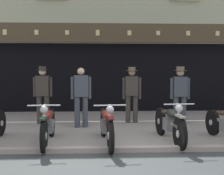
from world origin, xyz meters
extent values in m
cube|color=gray|center=(0.00, 5.00, -0.04)|extent=(23.93, 10.00, 0.08)
cube|color=#AC9C95|center=(0.00, 0.08, 0.01)|extent=(23.93, 0.16, 0.18)
cube|color=black|center=(0.00, 7.30, 1.30)|extent=(10.98, 4.00, 2.60)
cube|color=#23282D|center=(0.00, 5.55, 1.43)|extent=(10.50, 0.03, 2.18)
cube|color=#473926|center=(0.00, 5.12, 2.95)|extent=(11.93, 0.24, 0.70)
cube|color=#DBC684|center=(-3.93, 4.99, 2.95)|extent=(0.14, 0.03, 0.19)
cube|color=#DBC684|center=(-2.80, 4.99, 2.95)|extent=(0.14, 0.03, 0.18)
cube|color=#DBC684|center=(-1.69, 4.99, 2.95)|extent=(0.14, 0.03, 0.16)
cube|color=#DBC684|center=(-0.58, 4.99, 2.95)|extent=(0.14, 0.03, 0.20)
cube|color=#DBC684|center=(0.59, 4.99, 2.95)|extent=(0.14, 0.03, 0.18)
cube|color=#DBC684|center=(1.65, 4.99, 2.95)|extent=(0.14, 0.03, 0.16)
cube|color=#DBC684|center=(2.78, 4.99, 2.95)|extent=(0.14, 0.03, 0.17)
cube|color=#DBC684|center=(3.89, 4.99, 2.95)|extent=(0.14, 0.03, 0.17)
cube|color=#A5A887|center=(2.63, 4.95, 4.17)|extent=(1.10, 0.12, 0.10)
cylinder|color=black|center=(-2.90, 1.48, 0.31)|extent=(0.08, 0.62, 0.62)
cylinder|color=silver|center=(-2.90, 1.48, 0.31)|extent=(0.11, 0.14, 0.14)
cylinder|color=black|center=(-1.56, 0.08, 0.33)|extent=(0.11, 0.66, 0.66)
cylinder|color=silver|center=(-1.56, 0.08, 0.33)|extent=(0.11, 0.15, 0.14)
cylinder|color=black|center=(-1.65, 1.41, 0.33)|extent=(0.12, 0.66, 0.66)
cylinder|color=silver|center=(-1.65, 1.41, 0.33)|extent=(0.12, 0.15, 0.14)
cube|color=#1C3624|center=(-1.61, 0.75, 0.45)|extent=(0.15, 1.23, 0.07)
cube|color=slate|center=(-1.61, 0.75, 0.38)|extent=(0.22, 0.33, 0.26)
ellipsoid|color=maroon|center=(-1.60, 0.59, 0.65)|extent=(0.25, 0.47, 0.20)
ellipsoid|color=#38281E|center=(-1.62, 0.99, 0.63)|extent=(0.22, 0.31, 0.10)
cube|color=#1C3624|center=(-1.56, 0.08, 0.68)|extent=(0.12, 0.37, 0.04)
sphere|color=silver|center=(-1.57, 0.14, 0.83)|extent=(0.15, 0.15, 0.15)
cylinder|color=silver|center=(-1.57, 0.14, 0.91)|extent=(0.62, 0.06, 0.02)
cylinder|color=silver|center=(-1.56, 0.12, 0.62)|extent=(0.05, 0.24, 0.62)
cylinder|color=black|center=(-0.29, -0.02, 0.34)|extent=(0.13, 0.67, 0.67)
cylinder|color=silver|center=(-0.29, -0.02, 0.34)|extent=(0.11, 0.16, 0.15)
cylinder|color=black|center=(-0.42, 1.36, 0.34)|extent=(0.14, 0.68, 0.67)
cylinder|color=silver|center=(-0.42, 1.36, 0.34)|extent=(0.12, 0.16, 0.15)
cube|color=#5A1516|center=(-0.35, 0.67, 0.46)|extent=(0.18, 1.28, 0.07)
cube|color=slate|center=(-0.35, 0.67, 0.39)|extent=(0.23, 0.34, 0.26)
ellipsoid|color=maroon|center=(-0.34, 0.51, 0.66)|extent=(0.26, 0.48, 0.20)
ellipsoid|color=#38281E|center=(-0.38, 0.92, 0.64)|extent=(0.23, 0.32, 0.10)
cube|color=#5A1516|center=(-0.29, -0.02, 0.69)|extent=(0.13, 0.37, 0.04)
sphere|color=silver|center=(-0.30, 0.04, 0.84)|extent=(0.15, 0.15, 0.15)
cylinder|color=silver|center=(-0.30, 0.04, 0.92)|extent=(0.62, 0.08, 0.02)
cylinder|color=silver|center=(-0.30, 0.02, 0.63)|extent=(0.06, 0.29, 0.60)
cylinder|color=black|center=(1.08, 0.13, 0.33)|extent=(0.12, 0.67, 0.66)
cylinder|color=silver|center=(1.08, 0.13, 0.33)|extent=(0.11, 0.15, 0.15)
cylinder|color=black|center=(0.99, 1.45, 0.33)|extent=(0.13, 0.67, 0.66)
cylinder|color=silver|center=(0.99, 1.45, 0.33)|extent=(0.12, 0.15, 0.15)
cube|color=gray|center=(1.03, 0.79, 0.45)|extent=(0.15, 1.22, 0.07)
cube|color=slate|center=(1.03, 0.79, 0.38)|extent=(0.22, 0.33, 0.26)
ellipsoid|color=black|center=(1.04, 0.63, 0.65)|extent=(0.25, 0.47, 0.20)
ellipsoid|color=#38281E|center=(1.02, 1.03, 0.63)|extent=(0.22, 0.31, 0.10)
cube|color=gray|center=(1.08, 0.13, 0.68)|extent=(0.12, 0.37, 0.04)
sphere|color=silver|center=(1.07, 0.19, 0.83)|extent=(0.15, 0.15, 0.15)
cylinder|color=silver|center=(1.07, 0.19, 0.91)|extent=(0.62, 0.07, 0.02)
cylinder|color=silver|center=(1.08, 0.17, 0.62)|extent=(0.06, 0.29, 0.60)
cylinder|color=black|center=(2.25, 1.37, 0.31)|extent=(0.12, 0.62, 0.62)
cylinder|color=silver|center=(2.25, 1.37, 0.31)|extent=(0.12, 0.14, 0.14)
ellipsoid|color=#38281E|center=(2.28, 0.94, 0.61)|extent=(0.22, 0.31, 0.10)
cylinder|color=#38332D|center=(-2.06, 2.93, 0.42)|extent=(0.15, 0.15, 0.85)
cylinder|color=#38332D|center=(-2.28, 2.94, 0.42)|extent=(0.15, 0.15, 0.85)
cube|color=#38332D|center=(-2.17, 2.94, 1.12)|extent=(0.39, 0.24, 0.59)
cube|color=white|center=(-2.17, 3.05, 1.19)|extent=(0.14, 0.03, 0.33)
cube|color=maroon|center=(-2.17, 3.06, 1.18)|extent=(0.05, 0.01, 0.31)
cylinder|color=#38332D|center=(-1.94, 2.93, 1.09)|extent=(0.09, 0.09, 0.57)
cylinder|color=#38332D|center=(-2.41, 2.95, 1.09)|extent=(0.09, 0.09, 0.57)
sphere|color=beige|center=(-2.17, 2.94, 1.53)|extent=(0.20, 0.20, 0.20)
cylinder|color=#332D28|center=(-2.17, 2.94, 1.58)|extent=(0.34, 0.34, 0.01)
cylinder|color=#332D28|center=(-2.17, 2.94, 1.64)|extent=(0.21, 0.21, 0.11)
cylinder|color=#3D424C|center=(-0.91, 2.43, 0.44)|extent=(0.15, 0.15, 0.87)
cylinder|color=#3D424C|center=(-1.12, 2.40, 0.44)|extent=(0.15, 0.15, 0.87)
cube|color=#3D424C|center=(-1.02, 2.41, 1.15)|extent=(0.41, 0.27, 0.59)
cube|color=silver|center=(-1.03, 2.53, 1.22)|extent=(0.14, 0.04, 0.33)
cube|color=maroon|center=(-1.03, 2.54, 1.21)|extent=(0.05, 0.02, 0.31)
cylinder|color=#3D424C|center=(-0.78, 2.44, 1.10)|extent=(0.09, 0.09, 0.61)
cylinder|color=#3D424C|center=(-1.25, 2.38, 1.10)|extent=(0.09, 0.09, 0.61)
sphere|color=beige|center=(-1.02, 2.41, 1.55)|extent=(0.19, 0.19, 0.19)
cylinder|color=#38332D|center=(0.57, 3.01, 0.42)|extent=(0.15, 0.15, 0.84)
cylinder|color=#38332D|center=(0.35, 3.03, 0.42)|extent=(0.15, 0.15, 0.84)
cube|color=#38332D|center=(0.46, 3.02, 1.11)|extent=(0.40, 0.26, 0.58)
cube|color=silver|center=(0.47, 3.13, 1.18)|extent=(0.14, 0.03, 0.32)
cube|color=navy|center=(0.47, 3.15, 1.17)|extent=(0.05, 0.02, 0.30)
cylinder|color=#38332D|center=(0.69, 3.00, 1.04)|extent=(0.09, 0.09, 0.64)
cylinder|color=#38332D|center=(0.23, 3.04, 1.04)|extent=(0.09, 0.09, 0.64)
sphere|color=#9E7A5B|center=(0.46, 3.02, 1.51)|extent=(0.20, 0.20, 0.20)
cylinder|color=brown|center=(0.46, 3.02, 1.57)|extent=(0.34, 0.34, 0.01)
cylinder|color=brown|center=(0.46, 3.02, 1.62)|extent=(0.21, 0.21, 0.11)
cylinder|color=#3D424C|center=(1.92, 2.62, 0.42)|extent=(0.15, 0.15, 0.84)
cylinder|color=#3D424C|center=(1.70, 2.63, 0.42)|extent=(0.15, 0.15, 0.84)
cube|color=#3D424C|center=(1.81, 2.63, 1.11)|extent=(0.39, 0.24, 0.57)
cube|color=silver|center=(1.81, 2.74, 1.18)|extent=(0.14, 0.03, 0.32)
cube|color=#47234C|center=(1.81, 2.75, 1.17)|extent=(0.05, 0.01, 0.30)
cylinder|color=#3D424C|center=(2.04, 2.62, 1.05)|extent=(0.09, 0.09, 0.60)
cylinder|color=#3D424C|center=(1.57, 2.64, 1.05)|extent=(0.09, 0.09, 0.60)
sphere|color=tan|center=(1.81, 2.63, 1.51)|extent=(0.21, 0.21, 0.21)
cylinder|color=brown|center=(1.81, 2.63, 1.57)|extent=(0.36, 0.36, 0.01)
cylinder|color=brown|center=(1.81, 2.63, 1.63)|extent=(0.22, 0.22, 0.12)
cube|color=beige|center=(2.43, 5.40, 1.60)|extent=(0.71, 0.02, 0.94)
cube|color=#1E3323|center=(2.43, 5.39, 1.96)|extent=(0.71, 0.01, 0.20)
camera|label=1|loc=(-0.48, -5.11, 1.59)|focal=43.74mm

